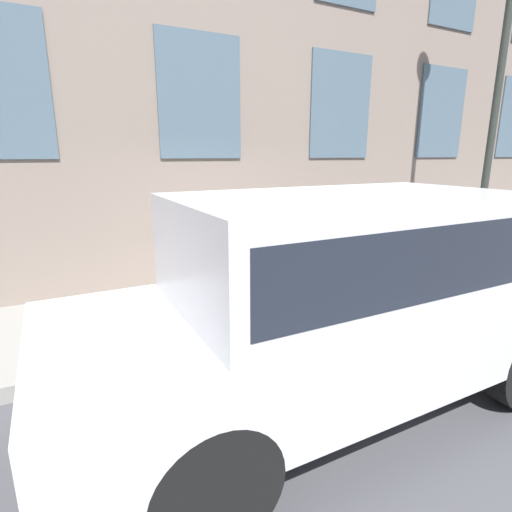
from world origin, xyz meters
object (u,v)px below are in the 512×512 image
object	(u,v)px
parked_truck_silver_near	(342,287)
street_lamp	(506,32)
person	(234,261)
fire_hydrant	(277,286)

from	to	relation	value
parked_truck_silver_near	street_lamp	distance (m)	5.72
person	parked_truck_silver_near	distance (m)	1.84
fire_hydrant	person	bearing A→B (deg)	84.07
person	parked_truck_silver_near	bearing A→B (deg)	-71.09
parked_truck_silver_near	fire_hydrant	bearing A→B (deg)	-11.86
person	street_lamp	bearing A→B (deg)	11.85
parked_truck_silver_near	street_lamp	size ratio (longest dim) A/B	0.74
fire_hydrant	parked_truck_silver_near	distance (m)	1.88
fire_hydrant	person	xyz separation A→B (m)	(0.06, 0.58, 0.40)
person	fire_hydrant	bearing A→B (deg)	6.23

